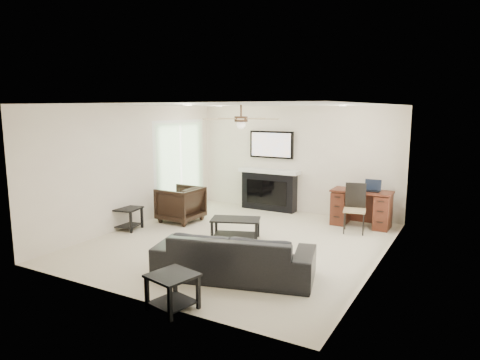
{
  "coord_description": "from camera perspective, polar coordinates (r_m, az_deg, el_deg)",
  "views": [
    {
      "loc": [
        3.75,
        -6.62,
        2.43
      ],
      "look_at": [
        -0.01,
        0.08,
        1.15
      ],
      "focal_mm": 32.0,
      "sensor_mm": 36.0,
      "label": 1
    }
  ],
  "objects": [
    {
      "name": "desk_chair",
      "position": [
        8.74,
        15.03,
        -3.71
      ],
      "size": [
        0.5,
        0.52,
        0.97
      ],
      "primitive_type": "cube",
      "rotation": [
        0.0,
        0.0,
        0.2
      ],
      "color": "black",
      "rests_on": "ground"
    },
    {
      "name": "coffee_table",
      "position": [
        8.08,
        -0.59,
        -6.55
      ],
      "size": [
        1.02,
        0.79,
        0.4
      ],
      "primitive_type": "cube",
      "rotation": [
        0.0,
        0.0,
        0.37
      ],
      "color": "black",
      "rests_on": "ground"
    },
    {
      "name": "end_table_left",
      "position": [
        9.01,
        -14.79,
        -5.01
      ],
      "size": [
        0.59,
        0.59,
        0.45
      ],
      "primitive_type": "cube",
      "rotation": [
        0.0,
        0.0,
        0.2
      ],
      "color": "black",
      "rests_on": "ground"
    },
    {
      "name": "armchair",
      "position": [
        9.39,
        -7.95,
        -3.2
      ],
      "size": [
        0.86,
        0.83,
        0.77
      ],
      "primitive_type": "imported",
      "rotation": [
        0.0,
        0.0,
        -1.59
      ],
      "color": "black",
      "rests_on": "ground"
    },
    {
      "name": "fireplace_unit",
      "position": [
        10.29,
        3.88,
        1.21
      ],
      "size": [
        1.52,
        0.34,
        1.91
      ],
      "primitive_type": "cube",
      "color": "black",
      "rests_on": "ground"
    },
    {
      "name": "end_table_near",
      "position": [
        5.45,
        -8.97,
        -14.52
      ],
      "size": [
        0.62,
        0.62,
        0.45
      ],
      "primitive_type": "cube",
      "rotation": [
        0.0,
        0.0,
        -0.22
      ],
      "color": "black",
      "rests_on": "ground"
    },
    {
      "name": "room_shell",
      "position": [
        7.62,
        1.28,
        3.86
      ],
      "size": [
        5.5,
        5.54,
        2.52
      ],
      "color": "beige",
      "rests_on": "ground"
    },
    {
      "name": "sofa",
      "position": [
        6.29,
        -0.74,
        -9.98
      ],
      "size": [
        2.44,
        1.46,
        0.67
      ],
      "primitive_type": "imported",
      "rotation": [
        0.0,
        0.0,
        3.4
      ],
      "color": "black",
      "rests_on": "ground"
    },
    {
      "name": "laptop",
      "position": [
        9.13,
        17.18,
        -0.76
      ],
      "size": [
        0.33,
        0.24,
        0.23
      ],
      "primitive_type": "cube",
      "color": "black",
      "rests_on": "desk"
    },
    {
      "name": "desk",
      "position": [
        9.29,
        15.85,
        -3.65
      ],
      "size": [
        1.22,
        0.56,
        0.76
      ],
      "primitive_type": "cube",
      "color": "#3E170F",
      "rests_on": "ground"
    }
  ]
}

